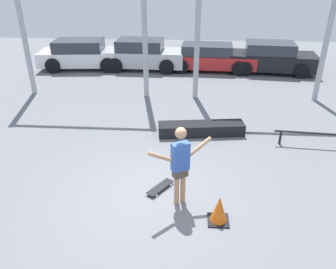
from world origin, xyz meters
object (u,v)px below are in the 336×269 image
Objects in this scene: parked_car_red at (209,57)px; traffic_cone at (219,210)px; parked_car_white at (83,54)px; skateboarder at (180,162)px; grind_box at (201,129)px; parked_car_silver at (143,55)px; skateboard at (160,187)px; grind_rail at (312,135)px; parked_car_black at (271,58)px.

traffic_cone is at bearing -88.33° from parked_car_red.
parked_car_red is 11.07m from traffic_cone.
skateboarder is at bearing -68.84° from parked_car_white.
grind_box is 0.58× the size of parked_car_red.
parked_car_silver reaches higher than traffic_cone.
traffic_cone is at bearing -93.02° from skateboard.
traffic_cone reaches higher than skateboard.
traffic_cone reaches higher than grind_rail.
parked_car_silver is (-1.79, 10.09, 0.64)m from skateboard.
parked_car_silver reaches higher than grind_box.
grind_box is 9.19m from parked_car_white.
traffic_cone is at bearing -64.44° from skateboarder.
parked_car_silver reaches higher than grind_rail.
skateboarder is 3.06× the size of traffic_cone.
parked_car_black is (2.95, -0.15, 0.06)m from parked_car_red.
traffic_cone is (3.03, -11.05, -0.42)m from parked_car_silver.
parked_car_black is 11.37m from traffic_cone.
grind_rail is at bearing -68.90° from parked_car_red.
skateboarder is 0.42× the size of parked_car_black.
parked_car_silver is at bearing 110.96° from grind_box.
grind_box is 4.42× the size of traffic_cone.
parked_car_white is at bearing -176.12° from parked_car_red.
skateboarder is at bearing -92.66° from parked_car_red.
parked_car_silver reaches higher than parked_car_white.
skateboard is at bearing -78.09° from parked_car_silver.
parked_car_white reaches higher than parked_car_red.
parked_car_silver is at bearing -176.83° from parked_car_red.
parked_car_white is at bearing 60.20° from skateboard.
skateboarder reaches higher than skateboard.
grind_rail is 4.32m from traffic_cone.
skateboarder is at bearing -98.96° from grind_box.
skateboard is at bearing -149.80° from grind_rail.
parked_car_red is 1.05× the size of parked_car_black.
parked_car_silver is 6.98× the size of traffic_cone.
traffic_cone is at bearing -100.54° from parked_car_black.
skateboarder is 0.41× the size of parked_car_white.
parked_car_black is at bearing 0.56° from parked_car_silver.
skateboard is 0.17× the size of parked_car_white.
parked_car_red reaches higher than skateboard.
parked_car_white is 9.26m from parked_car_black.
grind_box is at bearing 93.95° from traffic_cone.
parked_car_white is 1.08× the size of parked_car_silver.
skateboard is at bearing -69.94° from parked_car_white.
parked_car_red is (3.28, 0.01, -0.08)m from parked_car_silver.
skateboard is at bearing -108.23° from parked_car_black.
parked_car_black is 7.27× the size of traffic_cone.
parked_car_white is (-8.84, 7.66, 0.35)m from grind_rail.
skateboarder is 10.76m from parked_car_silver.
parked_car_silver is (3.02, 0.09, 0.02)m from parked_car_white.
skateboarder is 0.87× the size of grind_rail.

